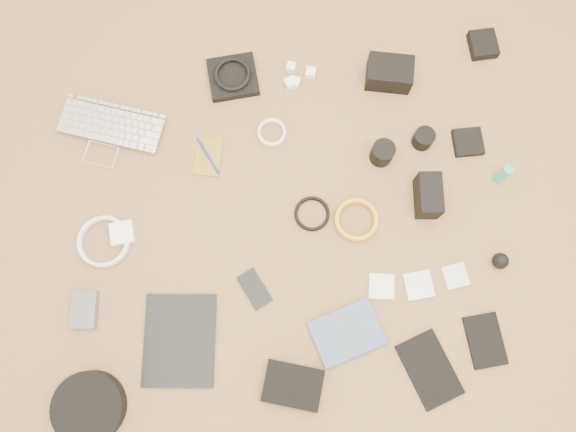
{
  "coord_description": "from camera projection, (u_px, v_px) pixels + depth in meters",
  "views": [
    {
      "loc": [
        -0.04,
        -0.35,
        1.64
      ],
      "look_at": [
        0.01,
        0.02,
        0.02
      ],
      "focal_mm": 35.0,
      "sensor_mm": 36.0,
      "label": 1
    }
  ],
  "objects": [
    {
      "name": "laptop",
      "position": [
        108.0,
        138.0,
        1.72
      ],
      "size": [
        0.38,
        0.32,
        0.03
      ],
      "primitive_type": "imported",
      "rotation": [
        0.0,
        0.0,
        -0.36
      ],
      "color": "silver",
      "rests_on": "ground"
    },
    {
      "name": "headphone_pouch",
      "position": [
        233.0,
        77.0,
        1.77
      ],
      "size": [
        0.16,
        0.15,
        0.03
      ],
      "primitive_type": "cube",
      "rotation": [
        0.0,
        0.0,
        0.05
      ],
      "color": "black",
      "rests_on": "ground"
    },
    {
      "name": "headphones",
      "position": [
        232.0,
        74.0,
        1.75
      ],
      "size": [
        0.15,
        0.15,
        0.01
      ],
      "primitive_type": "torus",
      "rotation": [
        0.0,
        0.0,
        -0.36
      ],
      "color": "black",
      "rests_on": "headphone_pouch"
    },
    {
      "name": "charger_a",
      "position": [
        290.0,
        83.0,
        1.76
      ],
      "size": [
        0.04,
        0.04,
        0.03
      ],
      "primitive_type": "cube",
      "rotation": [
        0.0,
        0.0,
        0.32
      ],
      "color": "white",
      "rests_on": "ground"
    },
    {
      "name": "charger_b",
      "position": [
        291.0,
        67.0,
        1.78
      ],
      "size": [
        0.03,
        0.03,
        0.03
      ],
      "primitive_type": "cube",
      "rotation": [
        0.0,
        0.0,
        -0.38
      ],
      "color": "white",
      "rests_on": "ground"
    },
    {
      "name": "charger_c",
      "position": [
        311.0,
        73.0,
        1.77
      ],
      "size": [
        0.04,
        0.04,
        0.03
      ],
      "primitive_type": "cube",
      "rotation": [
        0.0,
        0.0,
        -0.31
      ],
      "color": "white",
      "rests_on": "ground"
    },
    {
      "name": "charger_d",
      "position": [
        295.0,
        83.0,
        1.76
      ],
      "size": [
        0.04,
        0.04,
        0.03
      ],
      "primitive_type": "cube",
      "rotation": [
        0.0,
        0.0,
        -0.4
      ],
      "color": "white",
      "rests_on": "ground"
    },
    {
      "name": "dslr_camera",
      "position": [
        389.0,
        73.0,
        1.74
      ],
      "size": [
        0.16,
        0.13,
        0.08
      ],
      "primitive_type": "cube",
      "rotation": [
        0.0,
        0.0,
        -0.24
      ],
      "color": "black",
      "rests_on": "ground"
    },
    {
      "name": "lens_pouch",
      "position": [
        483.0,
        44.0,
        1.79
      ],
      "size": [
        0.08,
        0.09,
        0.03
      ],
      "primitive_type": "cube",
      "rotation": [
        0.0,
        0.0,
        0.01
      ],
      "color": "black",
      "rests_on": "ground"
    },
    {
      "name": "notebook_olive",
      "position": [
        208.0,
        157.0,
        1.72
      ],
      "size": [
        0.1,
        0.14,
        0.01
      ],
      "primitive_type": "cube",
      "rotation": [
        0.0,
        0.0,
        -0.23
      ],
      "color": "olive",
      "rests_on": "ground"
    },
    {
      "name": "pen_blue",
      "position": [
        208.0,
        156.0,
        1.71
      ],
      "size": [
        0.06,
        0.12,
        0.01
      ],
      "primitive_type": "cylinder",
      "rotation": [
        1.57,
        0.0,
        0.42
      ],
      "color": "#122496",
      "rests_on": "notebook_olive"
    },
    {
      "name": "cable_white_a",
      "position": [
        272.0,
        133.0,
        1.74
      ],
      "size": [
        0.12,
        0.12,
        0.01
      ],
      "primitive_type": "torus",
      "rotation": [
        0.0,
        0.0,
        -0.38
      ],
      "color": "white",
      "rests_on": "ground"
    },
    {
      "name": "lens_a",
      "position": [
        382.0,
        153.0,
        1.69
      ],
      "size": [
        0.08,
        0.08,
        0.07
      ],
      "primitive_type": "cylinder",
      "rotation": [
        0.0,
        0.0,
        0.18
      ],
      "color": "black",
      "rests_on": "ground"
    },
    {
      "name": "lens_b",
      "position": [
        423.0,
        138.0,
        1.71
      ],
      "size": [
        0.07,
        0.07,
        0.06
      ],
      "primitive_type": "cylinder",
      "rotation": [
        0.0,
        0.0,
        0.11
      ],
      "color": "black",
      "rests_on": "ground"
    },
    {
      "name": "card_reader",
      "position": [
        468.0,
        142.0,
        1.72
      ],
      "size": [
        0.09,
        0.09,
        0.02
      ],
      "primitive_type": "cube",
      "rotation": [
        0.0,
        0.0,
        -0.03
      ],
      "color": "black",
      "rests_on": "ground"
    },
    {
      "name": "power_brick",
      "position": [
        122.0,
        233.0,
        1.65
      ],
      "size": [
        0.07,
        0.07,
        0.03
      ],
      "primitive_type": "cube",
      "rotation": [
        0.0,
        0.0,
        0.06
      ],
      "color": "white",
      "rests_on": "ground"
    },
    {
      "name": "cable_white_b",
      "position": [
        104.0,
        242.0,
        1.66
      ],
      "size": [
        0.19,
        0.19,
        0.01
      ],
      "primitive_type": "torus",
      "rotation": [
        0.0,
        0.0,
        -0.22
      ],
      "color": "white",
      "rests_on": "ground"
    },
    {
      "name": "cable_black",
      "position": [
        312.0,
        214.0,
        1.68
      ],
      "size": [
        0.12,
        0.12,
        0.01
      ],
      "primitive_type": "torus",
      "rotation": [
        0.0,
        0.0,
        -0.2
      ],
      "color": "black",
      "rests_on": "ground"
    },
    {
      "name": "cable_yellow",
      "position": [
        356.0,
        220.0,
        1.67
      ],
      "size": [
        0.16,
        0.16,
        0.01
      ],
      "primitive_type": "torus",
      "rotation": [
        0.0,
        0.0,
        -0.2
      ],
      "color": "gold",
      "rests_on": "ground"
    },
    {
      "name": "flash",
      "position": [
        428.0,
        196.0,
        1.65
      ],
      "size": [
        0.08,
        0.13,
        0.09
      ],
      "primitive_type": "cube",
      "rotation": [
        0.0,
        0.0,
        -0.12
      ],
      "color": "black",
      "rests_on": "ground"
    },
    {
      "name": "lens_cleaner",
      "position": [
        503.0,
        174.0,
        1.66
      ],
      "size": [
        0.03,
        0.03,
        0.1
      ],
      "primitive_type": "cylinder",
      "rotation": [
        0.0,
        0.0,
        -0.18
      ],
      "color": "#1AAD9A",
      "rests_on": "ground"
    },
    {
      "name": "battery_charger",
      "position": [
        85.0,
        310.0,
        1.6
      ],
      "size": [
        0.08,
        0.11,
        0.03
      ],
      "primitive_type": "cube",
      "rotation": [
        0.0,
        0.0,
        -0.12
      ],
      "color": "#515256",
      "rests_on": "ground"
    },
    {
      "name": "tablet",
      "position": [
        180.0,
        340.0,
        1.59
      ],
      "size": [
        0.24,
        0.29,
        0.01
      ],
      "primitive_type": "cube",
      "rotation": [
        0.0,
        0.0,
        -0.14
      ],
      "color": "black",
      "rests_on": "ground"
    },
    {
      "name": "phone",
      "position": [
        255.0,
        289.0,
        1.63
      ],
      "size": [
        0.1,
        0.13,
        0.01
      ],
      "primitive_type": "cube",
      "rotation": [
        0.0,
        0.0,
        0.42
      ],
      "color": "black",
      "rests_on": "ground"
    },
    {
      "name": "filter_case_left",
      "position": [
        381.0,
        286.0,
        1.63
      ],
      "size": [
        0.09,
        0.09,
        0.01
      ],
      "primitive_type": "cube",
      "rotation": [
        0.0,
        0.0,
        -0.18
      ],
      "color": "silver",
      "rests_on": "ground"
    },
    {
      "name": "filter_case_mid",
      "position": [
        419.0,
        285.0,
        1.63
      ],
      "size": [
        0.08,
        0.08,
        0.01
      ],
      "primitive_type": "cube",
      "rotation": [
        0.0,
        0.0,
        0.05
      ],
      "color": "silver",
      "rests_on": "ground"
    },
    {
      "name": "filter_case_right",
      "position": [
        456.0,
        276.0,
        1.64
      ],
      "size": [
        0.08,
        0.08,
        0.01
      ],
      "primitive_type": "cube",
      "rotation": [
        0.0,
        0.0,
        0.13
      ],
      "color": "silver",
      "rests_on": "ground"
    },
    {
      "name": "air_blower",
      "position": [
        500.0,
        261.0,
        1.63
      ],
      "size": [
        0.06,
        0.06,
        0.05
      ],
      "primitive_type": "sphere",
      "rotation": [
        0.0,
        0.0,
        -0.36
      ],
      "color": "black",
      "rests_on": "ground"
    },
    {
      "name": "headphone_case",
      "position": [
        89.0,
        407.0,
        1.53
      ],
      "size": [
        0.22,
        0.22,
        0.05
      ],
      "primitive_type": "cylinder",
      "rotation": [
        0.0,
        0.0,
        0.16
      ],
      "color": "black",
      "rests_on": "ground"
    },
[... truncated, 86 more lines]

